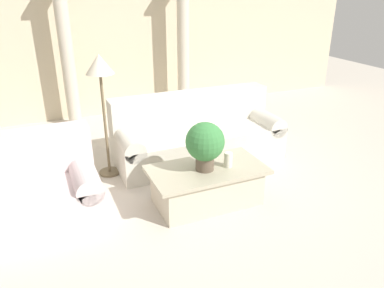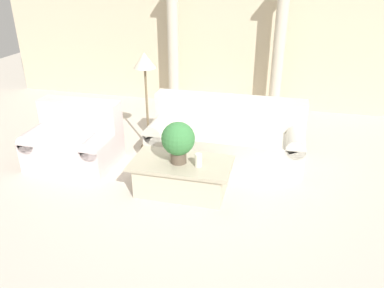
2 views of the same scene
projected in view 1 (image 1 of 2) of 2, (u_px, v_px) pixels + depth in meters
The scene contains 10 objects.
ground_plane at pixel (191, 184), 4.77m from camera, with size 16.00×16.00×0.00m, color beige.
wall_back at pixel (121, 27), 6.85m from camera, with size 10.00×0.06×3.20m.
sofa_long at pixel (197, 134), 5.37m from camera, with size 2.37×0.92×0.92m.
loveseat at pixel (36, 188), 3.94m from camera, with size 1.26×0.92×0.92m.
coffee_table at pixel (207, 185), 4.28m from camera, with size 1.31×0.72×0.44m.
potted_plant at pixel (205, 143), 4.05m from camera, with size 0.43×0.43×0.55m.
pillar_candle at pixel (228, 160), 4.21m from camera, with size 0.10×0.10×0.17m.
floor_lamp at pixel (100, 76), 4.51m from camera, with size 0.35×0.35×1.58m.
column_left at pixel (67, 55), 6.23m from camera, with size 0.32×0.32×2.44m.
column_right at pixel (183, 47), 7.00m from camera, with size 0.32×0.32×2.44m.
Camera 1 is at (-1.65, -3.84, 2.36)m, focal length 35.00 mm.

